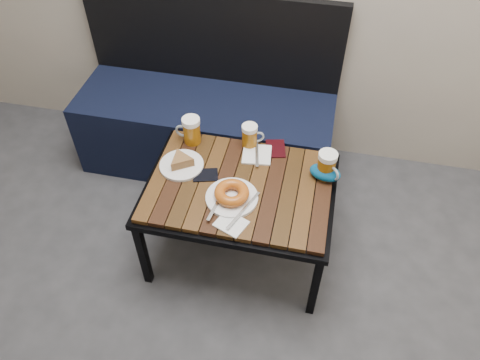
% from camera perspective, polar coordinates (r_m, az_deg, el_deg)
% --- Properties ---
extents(bench, '(1.40, 0.50, 0.95)m').
position_cam_1_polar(bench, '(2.69, -4.07, 6.90)').
color(bench, black).
rests_on(bench, ground).
extents(cafe_table, '(0.84, 0.62, 0.47)m').
position_cam_1_polar(cafe_table, '(2.10, -0.00, -1.36)').
color(cafe_table, black).
rests_on(cafe_table, ground).
extents(beer_mug_left, '(0.13, 0.09, 0.14)m').
position_cam_1_polar(beer_mug_left, '(2.24, -5.98, 6.05)').
color(beer_mug_left, '#8D520B').
rests_on(beer_mug_left, cafe_table).
extents(beer_mug_centre, '(0.11, 0.09, 0.12)m').
position_cam_1_polar(beer_mug_centre, '(2.21, 1.23, 5.41)').
color(beer_mug_centre, '#8D520B').
rests_on(beer_mug_centre, cafe_table).
extents(beer_mug_right, '(0.12, 0.12, 0.14)m').
position_cam_1_polar(beer_mug_right, '(2.09, 10.54, 1.77)').
color(beer_mug_right, '#8D520B').
rests_on(beer_mug_right, cafe_table).
extents(plate_pie, '(0.20, 0.20, 0.06)m').
position_cam_1_polar(plate_pie, '(2.14, -7.17, 2.10)').
color(plate_pie, white).
rests_on(plate_pie, cafe_table).
extents(plate_bagel, '(0.23, 0.29, 0.06)m').
position_cam_1_polar(plate_bagel, '(1.99, -1.01, -1.84)').
color(plate_bagel, white).
rests_on(plate_bagel, cafe_table).
extents(napkin_left, '(0.15, 0.18, 0.01)m').
position_cam_1_polar(napkin_left, '(2.19, 2.07, 3.13)').
color(napkin_left, white).
rests_on(napkin_left, cafe_table).
extents(napkin_right, '(0.15, 0.14, 0.01)m').
position_cam_1_polar(napkin_right, '(1.92, -1.09, -5.35)').
color(napkin_right, white).
rests_on(napkin_right, cafe_table).
extents(passport_navy, '(0.13, 0.11, 0.01)m').
position_cam_1_polar(passport_navy, '(2.11, -4.24, 0.61)').
color(passport_navy, black).
rests_on(passport_navy, cafe_table).
extents(passport_burgundy, '(0.11, 0.14, 0.01)m').
position_cam_1_polar(passport_burgundy, '(2.23, 4.35, 3.84)').
color(passport_burgundy, black).
rests_on(passport_burgundy, cafe_table).
extents(knit_pouch, '(0.16, 0.12, 0.06)m').
position_cam_1_polar(knit_pouch, '(2.11, 10.33, 0.90)').
color(knit_pouch, navy).
rests_on(knit_pouch, cafe_table).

